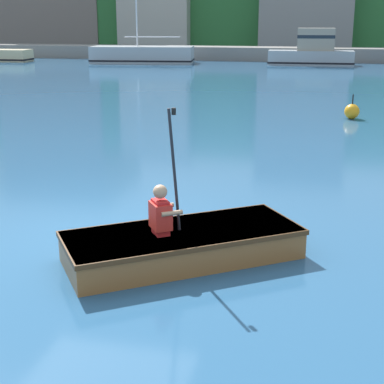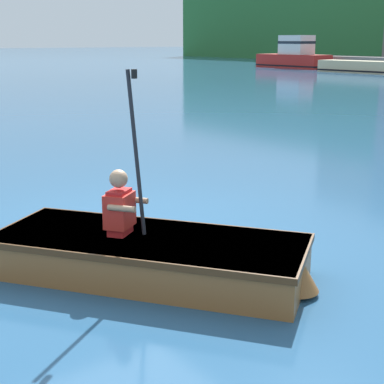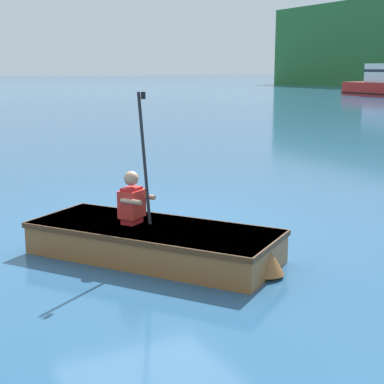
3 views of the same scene
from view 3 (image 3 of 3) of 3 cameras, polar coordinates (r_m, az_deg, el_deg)
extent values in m
plane|color=#28567F|center=(8.32, -4.01, -3.04)|extent=(300.00, 300.00, 0.00)
cube|color=red|center=(49.00, 17.70, 9.49)|extent=(6.19, 2.12, 1.03)
cube|color=black|center=(49.01, 17.67, 9.10)|extent=(6.23, 2.16, 0.10)
cube|color=silver|center=(48.76, 18.05, 10.92)|extent=(2.35, 1.69, 1.45)
cube|color=#19232D|center=(48.75, 18.06, 11.13)|extent=(2.37, 1.71, 0.20)
cube|color=#935B2D|center=(6.78, -3.76, -4.86)|extent=(2.97, 2.55, 0.38)
cube|color=#513219|center=(6.74, -3.78, -3.57)|extent=(3.02, 2.60, 0.06)
cube|color=#513219|center=(6.74, -3.77, -3.65)|extent=(2.53, 2.16, 0.02)
cone|color=#935B2D|center=(6.22, 7.20, -6.33)|extent=(0.54, 0.54, 0.34)
cube|color=#935B2D|center=(6.86, -5.31, -3.51)|extent=(0.74, 0.95, 0.03)
cube|color=red|center=(6.83, -5.86, -1.30)|extent=(0.27, 0.29, 0.43)
cube|color=red|center=(6.82, -5.86, -1.14)|extent=(0.34, 0.36, 0.32)
sphere|color=tan|center=(6.76, -5.91, 1.32)|extent=(0.17, 0.17, 0.17)
cylinder|color=tan|center=(6.64, -5.92, -0.93)|extent=(0.24, 0.20, 0.06)
cylinder|color=tan|center=(6.89, -4.57, -0.44)|extent=(0.24, 0.20, 0.06)
cylinder|color=#232328|center=(6.63, -4.65, 3.20)|extent=(0.15, 0.12, 1.49)
cylinder|color=black|center=(6.56, -4.76, 9.32)|extent=(0.05, 0.05, 0.08)
camera|label=1|loc=(5.89, -71.95, 11.12)|focal=55.00mm
camera|label=2|loc=(1.62, -33.77, 9.55)|focal=55.00mm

